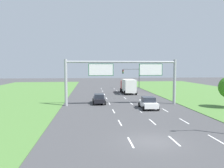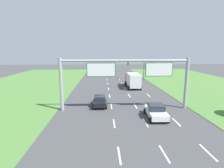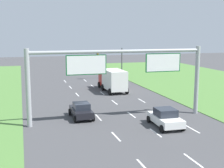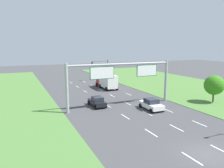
{
  "view_description": "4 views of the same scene",
  "coord_description": "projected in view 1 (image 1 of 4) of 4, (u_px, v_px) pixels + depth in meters",
  "views": [
    {
      "loc": [
        -4.88,
        -16.24,
        5.83
      ],
      "look_at": [
        -1.54,
        16.13,
        3.29
      ],
      "focal_mm": 35.0,
      "sensor_mm": 36.0,
      "label": 1
    },
    {
      "loc": [
        -2.96,
        -6.05,
        7.8
      ],
      "look_at": [
        -1.51,
        20.66,
        2.78
      ],
      "focal_mm": 28.0,
      "sensor_mm": 36.0,
      "label": 2
    },
    {
      "loc": [
        -8.89,
        -11.22,
        8.37
      ],
      "look_at": [
        0.49,
        20.81,
        2.82
      ],
      "focal_mm": 50.0,
      "sensor_mm": 36.0,
      "label": 3
    },
    {
      "loc": [
        -14.81,
        -12.72,
        9.31
      ],
      "look_at": [
        -0.68,
        18.73,
        3.28
      ],
      "focal_mm": 35.0,
      "sensor_mm": 36.0,
      "label": 4
    }
  ],
  "objects": [
    {
      "name": "ground_plane",
      "position": [
        153.0,
        142.0,
        17.06
      ],
      "size": [
        200.0,
        200.0,
        0.0
      ],
      "primitive_type": "plane",
      "color": "#424244"
    },
    {
      "name": "lane_dashes_inner_left",
      "position": [
        114.0,
        111.0,
        28.78
      ],
      "size": [
        0.14,
        62.4,
        0.01
      ],
      "color": "white",
      "rests_on": "ground_plane"
    },
    {
      "name": "lane_dashes_inner_right",
      "position": [
        140.0,
        111.0,
        29.14
      ],
      "size": [
        0.14,
        62.4,
        0.01
      ],
      "color": "white",
      "rests_on": "ground_plane"
    },
    {
      "name": "lane_dashes_slip",
      "position": [
        165.0,
        110.0,
        29.5
      ],
      "size": [
        0.14,
        62.4,
        0.01
      ],
      "color": "white",
      "rests_on": "ground_plane"
    },
    {
      "name": "car_near_red",
      "position": [
        148.0,
        103.0,
        30.62
      ],
      "size": [
        2.32,
        4.22,
        1.65
      ],
      "rotation": [
        0.0,
        0.0,
        -0.03
      ],
      "color": "white",
      "rests_on": "ground_plane"
    },
    {
      "name": "car_lead_silver",
      "position": [
        99.0,
        99.0,
        34.78
      ],
      "size": [
        2.02,
        4.0,
        1.56
      ],
      "rotation": [
        0.0,
        0.0,
        0.01
      ],
      "color": "black",
      "rests_on": "ground_plane"
    },
    {
      "name": "box_truck",
      "position": [
        128.0,
        86.0,
        48.17
      ],
      "size": [
        2.76,
        7.12,
        3.14
      ],
      "rotation": [
        0.0,
        0.0,
        0.01
      ],
      "color": "#B21E19",
      "rests_on": "ground_plane"
    },
    {
      "name": "sign_gantry",
      "position": [
        123.0,
        73.0,
        33.3
      ],
      "size": [
        17.24,
        0.44,
        7.0
      ],
      "color": "#9EA0A5",
      "rests_on": "ground_plane"
    },
    {
      "name": "traffic_light_mast",
      "position": [
        132.0,
        74.0,
        59.38
      ],
      "size": [
        4.76,
        0.49,
        5.6
      ],
      "color": "#47494F",
      "rests_on": "ground_plane"
    }
  ]
}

